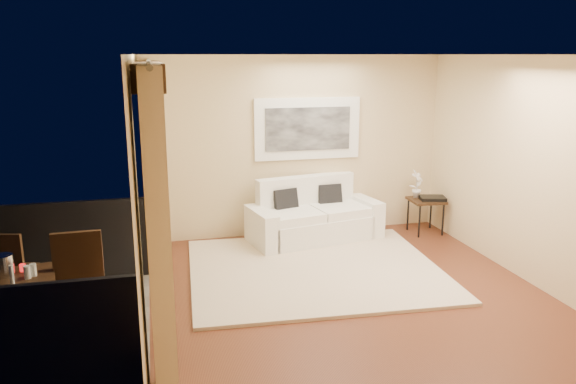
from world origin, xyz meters
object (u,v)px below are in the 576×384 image
object	(u,v)px
sofa	(313,219)
balcony_chair_near	(79,279)
bistro_table	(21,285)
balcony_chair_far	(10,265)
orchid	(417,184)
side_table	(426,203)
ice_bucket	(4,265)

from	to	relation	value
sofa	balcony_chair_near	distance (m)	3.85
bistro_table	balcony_chair_far	xyz separation A→B (m)	(-0.30, 0.92, -0.12)
orchid	balcony_chair_far	xyz separation A→B (m)	(-5.50, -1.53, -0.25)
sofa	balcony_chair_near	world-z (taller)	balcony_chair_near
side_table	balcony_chair_near	distance (m)	5.32
bistro_table	sofa	bearing A→B (deg)	34.39
sofa	side_table	xyz separation A→B (m)	(1.79, -0.09, 0.15)
bistro_table	balcony_chair_near	bearing A→B (deg)	3.09
bistro_table	balcony_chair_far	bearing A→B (deg)	107.83
bistro_table	balcony_chair_far	distance (m)	0.97
bistro_table	ice_bucket	bearing A→B (deg)	156.16
sofa	orchid	size ratio (longest dim) A/B	4.68
orchid	bistro_table	size ratio (longest dim) A/B	0.62
balcony_chair_far	ice_bucket	distance (m)	0.92
orchid	ice_bucket	world-z (taller)	orchid
sofa	ice_bucket	xyz separation A→B (m)	(-3.66, -2.35, 0.48)
bistro_table	balcony_chair_far	size ratio (longest dim) A/B	0.81
orchid	bistro_table	bearing A→B (deg)	-154.78
balcony_chair_near	orchid	bearing A→B (deg)	25.54
bistro_table	ice_bucket	world-z (taller)	ice_bucket
sofa	balcony_chair_far	distance (m)	4.10
balcony_chair_far	ice_bucket	world-z (taller)	ice_bucket
orchid	balcony_chair_far	bearing A→B (deg)	-164.44
bistro_table	ice_bucket	distance (m)	0.24
sofa	orchid	xyz separation A→B (m)	(1.68, 0.04, 0.43)
sofa	balcony_chair_near	bearing A→B (deg)	-152.67
side_table	balcony_chair_far	world-z (taller)	balcony_chair_far
ice_bucket	side_table	bearing A→B (deg)	22.53
sofa	bistro_table	bearing A→B (deg)	-156.59
side_table	ice_bucket	distance (m)	5.91
sofa	bistro_table	world-z (taller)	sofa
bistro_table	balcony_chair_near	size ratio (longest dim) A/B	0.67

